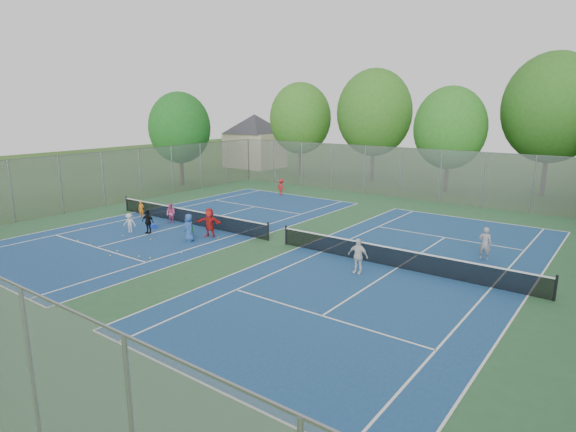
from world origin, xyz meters
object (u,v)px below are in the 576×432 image
object	(u,v)px
net_left	(189,217)
instructor	(485,243)
net_right	(398,259)
ball_crate	(154,226)
ball_hopper	(190,231)

from	to	relation	value
net_left	instructor	world-z (taller)	instructor
net_right	ball_crate	world-z (taller)	net_right
ball_crate	ball_hopper	world-z (taller)	ball_hopper
ball_hopper	net_left	bearing A→B (deg)	138.77
ball_crate	instructor	size ratio (longest dim) A/B	0.19
ball_crate	ball_hopper	xyz separation A→B (m)	(3.07, 0.10, 0.16)
net_right	instructor	xyz separation A→B (m)	(2.83, 3.64, 0.36)
net_right	instructor	distance (m)	4.62
net_right	ball_hopper	size ratio (longest dim) A/B	21.92
net_right	ball_crate	xyz separation A→B (m)	(-14.89, -2.01, -0.32)
net_right	ball_hopper	xyz separation A→B (m)	(-11.82, -1.91, -0.16)
ball_hopper	instructor	world-z (taller)	instructor
ball_crate	ball_hopper	size ratio (longest dim) A/B	0.53
ball_crate	net_left	bearing A→B (deg)	66.17
net_right	ball_crate	distance (m)	15.03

